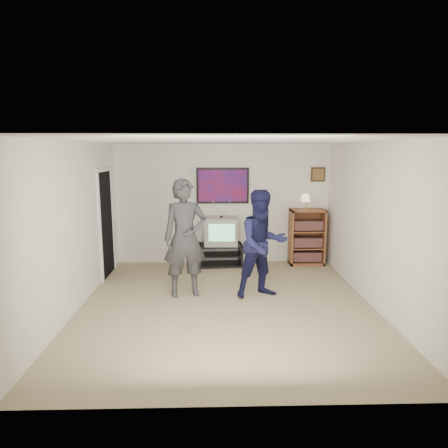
{
  "coord_description": "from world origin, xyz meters",
  "views": [
    {
      "loc": [
        -0.2,
        -5.86,
        2.35
      ],
      "look_at": [
        -0.02,
        0.74,
        1.15
      ],
      "focal_mm": 32.0,
      "sensor_mm": 36.0,
      "label": 1
    }
  ],
  "objects_px": {
    "media_stand": "(221,255)",
    "bookshelf": "(307,237)",
    "person_tall": "(185,238)",
    "person_short": "(263,244)",
    "crt_television": "(221,231)"
  },
  "relations": [
    {
      "from": "media_stand",
      "to": "crt_television",
      "type": "height_order",
      "value": "crt_television"
    },
    {
      "from": "person_short",
      "to": "crt_television",
      "type": "bearing_deg",
      "value": 90.79
    },
    {
      "from": "crt_television",
      "to": "bookshelf",
      "type": "distance_m",
      "value": 1.8
    },
    {
      "from": "bookshelf",
      "to": "person_tall",
      "type": "distance_m",
      "value": 3.04
    },
    {
      "from": "media_stand",
      "to": "bookshelf",
      "type": "relative_size",
      "value": 0.8
    },
    {
      "from": "crt_television",
      "to": "person_tall",
      "type": "bearing_deg",
      "value": -107.13
    },
    {
      "from": "media_stand",
      "to": "person_tall",
      "type": "relative_size",
      "value": 0.49
    },
    {
      "from": "bookshelf",
      "to": "person_tall",
      "type": "xyz_separation_m",
      "value": [
        -2.43,
        -1.79,
        0.38
      ]
    },
    {
      "from": "crt_television",
      "to": "person_short",
      "type": "distance_m",
      "value": 1.94
    },
    {
      "from": "media_stand",
      "to": "person_tall",
      "type": "distance_m",
      "value": 1.99
    },
    {
      "from": "person_tall",
      "to": "person_short",
      "type": "distance_m",
      "value": 1.26
    },
    {
      "from": "crt_television",
      "to": "person_tall",
      "type": "xyz_separation_m",
      "value": [
        -0.63,
        -1.74,
        0.23
      ]
    },
    {
      "from": "crt_television",
      "to": "person_short",
      "type": "height_order",
      "value": "person_short"
    },
    {
      "from": "person_short",
      "to": "bookshelf",
      "type": "bearing_deg",
      "value": 39.99
    },
    {
      "from": "media_stand",
      "to": "bookshelf",
      "type": "bearing_deg",
      "value": -2.92
    }
  ]
}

